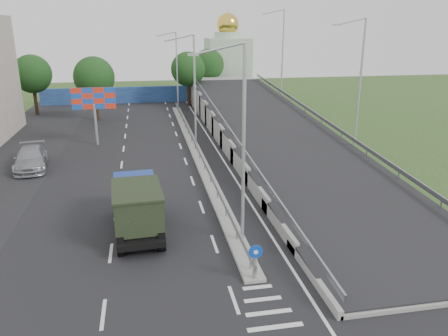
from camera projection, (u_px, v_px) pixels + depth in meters
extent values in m
plane|color=#2D4C1E|center=(268.00, 312.00, 17.52)|extent=(160.00, 160.00, 0.00)
cube|color=black|center=(165.00, 166.00, 35.70)|extent=(26.00, 90.00, 0.04)
cube|color=gray|center=(195.00, 150.00, 39.93)|extent=(1.00, 44.00, 0.20)
cube|color=gray|center=(324.00, 121.00, 41.37)|extent=(0.10, 50.00, 0.32)
cube|color=gray|center=(225.00, 125.00, 39.72)|extent=(0.10, 50.00, 0.32)
cube|color=gray|center=(195.00, 143.00, 39.73)|extent=(0.08, 44.00, 0.32)
cylinder|color=gray|center=(195.00, 146.00, 39.80)|extent=(0.09, 0.09, 0.60)
cylinder|color=black|center=(255.00, 266.00, 19.33)|extent=(0.20, 0.20, 1.20)
cylinder|color=#0C3FBF|center=(256.00, 252.00, 19.03)|extent=(0.64, 0.05, 0.64)
cylinder|color=white|center=(256.00, 252.00, 19.00)|extent=(0.20, 0.03, 0.20)
cylinder|color=#B2B5B7|center=(244.00, 148.00, 21.57)|extent=(0.18, 0.18, 10.00)
cylinder|color=#B2B5B7|center=(219.00, 49.00, 19.89)|extent=(2.57, 0.12, 0.66)
cube|color=#B2B5B7|center=(193.00, 54.00, 19.76)|extent=(0.50, 0.18, 0.12)
cylinder|color=#B2B5B7|center=(195.00, 91.00, 40.27)|extent=(0.18, 0.18, 10.00)
cylinder|color=#B2B5B7|center=(180.00, 38.00, 38.59)|extent=(2.57, 0.12, 0.66)
cube|color=#B2B5B7|center=(167.00, 41.00, 38.46)|extent=(0.50, 0.18, 0.12)
cylinder|color=#B2B5B7|center=(177.00, 71.00, 58.96)|extent=(0.18, 0.18, 10.00)
cylinder|color=#B2B5B7|center=(167.00, 34.00, 57.28)|extent=(2.57, 0.12, 0.66)
cube|color=#B2B5B7|center=(158.00, 36.00, 57.15)|extent=(0.50, 0.18, 0.12)
cube|color=navy|center=(146.00, 95.00, 65.06)|extent=(30.00, 0.50, 2.40)
cube|color=#B2CCAD|center=(228.00, 66.00, 73.96)|extent=(7.00, 7.00, 9.00)
cylinder|color=#B2CCAD|center=(228.00, 35.00, 72.41)|extent=(4.40, 4.40, 1.00)
sphere|color=gold|center=(228.00, 24.00, 71.88)|extent=(3.60, 3.60, 3.60)
cone|color=gold|center=(228.00, 12.00, 71.26)|extent=(0.30, 0.30, 1.20)
cylinder|color=#B2B5B7|center=(96.00, 125.00, 41.51)|extent=(0.24, 0.24, 4.00)
cube|color=red|center=(94.00, 98.00, 40.74)|extent=(4.00, 0.20, 2.00)
cylinder|color=black|center=(97.00, 104.00, 52.55)|extent=(0.44, 0.44, 4.00)
sphere|color=#0E3416|center=(94.00, 77.00, 51.56)|extent=(4.80, 4.80, 4.80)
cylinder|color=black|center=(189.00, 92.00, 62.12)|extent=(0.44, 0.44, 4.00)
sphere|color=#0E3416|center=(188.00, 69.00, 61.13)|extent=(4.80, 4.80, 4.80)
cylinder|color=black|center=(36.00, 99.00, 55.83)|extent=(0.44, 0.44, 4.00)
sphere|color=#0E3416|center=(32.00, 74.00, 54.84)|extent=(4.80, 4.80, 4.80)
cylinder|color=black|center=(209.00, 85.00, 69.36)|extent=(0.44, 0.44, 4.00)
sphere|color=#0E3416|center=(209.00, 64.00, 68.37)|extent=(4.80, 4.80, 4.80)
cylinder|color=black|center=(119.00, 210.00, 25.82)|extent=(0.42, 1.14, 1.12)
cylinder|color=black|center=(153.00, 207.00, 26.29)|extent=(0.42, 1.14, 1.12)
cylinder|color=black|center=(119.00, 216.00, 24.98)|extent=(0.42, 1.14, 1.12)
cylinder|color=black|center=(155.00, 213.00, 25.45)|extent=(0.42, 1.14, 1.12)
cylinder|color=black|center=(120.00, 245.00, 21.69)|extent=(0.42, 1.14, 1.12)
cylinder|color=black|center=(161.00, 240.00, 22.16)|extent=(0.42, 1.14, 1.12)
cube|color=black|center=(138.00, 221.00, 24.04)|extent=(2.72, 6.44, 0.31)
cube|color=navy|center=(135.00, 189.00, 25.93)|extent=(2.43, 1.77, 1.73)
cube|color=black|center=(133.00, 177.00, 26.51)|extent=(1.93, 0.18, 0.71)
cube|color=black|center=(135.00, 200.00, 27.06)|extent=(2.34, 0.30, 0.51)
cube|color=black|center=(138.00, 206.00, 23.13)|extent=(2.67, 4.01, 1.83)
cube|color=black|center=(136.00, 189.00, 22.83)|extent=(2.78, 4.12, 0.12)
imported|color=#909498|center=(31.00, 158.00, 34.92)|extent=(3.15, 6.07, 1.68)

